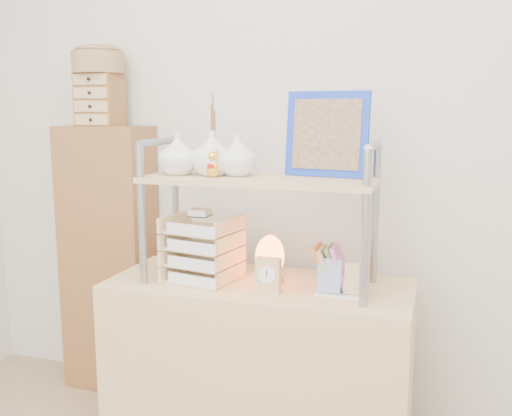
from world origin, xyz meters
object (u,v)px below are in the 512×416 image
at_px(desk, 259,371).
at_px(salt_lamp, 270,258).
at_px(cabinet, 109,259).
at_px(letter_tray, 201,252).

bearing_deg(desk, salt_lamp, 46.55).
relative_size(desk, salt_lamp, 6.37).
height_order(desk, salt_lamp, salt_lamp).
bearing_deg(salt_lamp, cabinet, 160.70).
distance_m(letter_tray, salt_lamp, 0.27).
xyz_separation_m(cabinet, letter_tray, (0.69, -0.42, 0.19)).
bearing_deg(cabinet, letter_tray, -29.84).
bearing_deg(desk, letter_tray, -168.40).
distance_m(cabinet, salt_lamp, 1.02).
height_order(cabinet, salt_lamp, cabinet).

